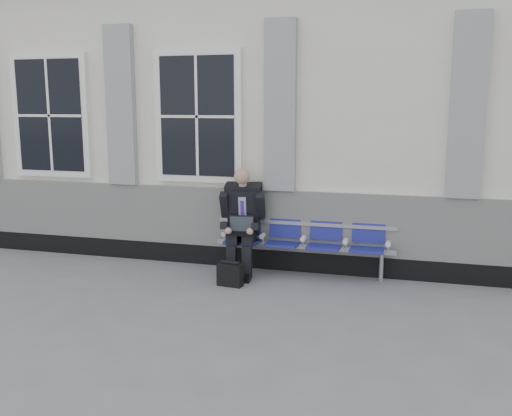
% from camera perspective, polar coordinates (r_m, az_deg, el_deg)
% --- Properties ---
extents(ground, '(70.00, 70.00, 0.00)m').
position_cam_1_polar(ground, '(7.78, -11.86, -8.10)').
color(ground, slate).
rests_on(ground, ground).
extents(station_building, '(14.40, 4.40, 4.49)m').
position_cam_1_polar(station_building, '(10.59, -3.70, 9.21)').
color(station_building, silver).
rests_on(station_building, ground).
extents(bench, '(2.60, 0.47, 0.91)m').
position_cam_1_polar(bench, '(8.21, 4.84, -2.93)').
color(bench, '#9EA0A3').
rests_on(bench, ground).
extents(businessman, '(0.67, 0.90, 1.54)m').
position_cam_1_polar(businessman, '(8.22, -1.37, -0.98)').
color(businessman, black).
rests_on(businessman, ground).
extents(briefcase, '(0.36, 0.18, 0.35)m').
position_cam_1_polar(briefcase, '(7.77, -2.61, -6.64)').
color(briefcase, black).
rests_on(briefcase, ground).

